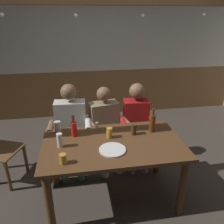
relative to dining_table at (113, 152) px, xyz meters
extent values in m
plane|color=#423A33|center=(0.00, 0.13, -0.66)|extent=(7.70, 7.70, 0.00)
cube|color=beige|center=(0.00, 2.61, 0.99)|extent=(6.41, 0.12, 1.32)
cube|color=brown|center=(0.00, 2.61, -0.16)|extent=(6.41, 0.12, 0.98)
cube|color=brown|center=(0.00, 0.00, 0.10)|extent=(1.54, 0.90, 0.04)
cylinder|color=brown|center=(-0.69, -0.37, -0.29)|extent=(0.08, 0.08, 0.73)
cylinder|color=brown|center=(0.69, -0.37, -0.29)|extent=(0.08, 0.08, 0.73)
cylinder|color=brown|center=(-0.69, 0.37, -0.29)|extent=(0.08, 0.08, 0.73)
cylinder|color=brown|center=(0.69, 0.37, -0.29)|extent=(0.08, 0.08, 0.73)
cube|color=silver|center=(-0.46, 0.75, 0.08)|extent=(0.42, 0.23, 0.54)
sphere|color=brown|center=(-0.46, 0.75, 0.48)|extent=(0.21, 0.21, 0.21)
cylinder|color=#33724C|center=(-0.36, 0.59, -0.18)|extent=(0.15, 0.43, 0.13)
cylinder|color=#33724C|center=(-0.58, 0.60, -0.18)|extent=(0.15, 0.43, 0.13)
cylinder|color=#33724C|center=(-0.37, 0.37, -0.44)|extent=(0.10, 0.10, 0.42)
cylinder|color=#33724C|center=(-0.59, 0.38, -0.44)|extent=(0.10, 0.10, 0.42)
cylinder|color=silver|center=(-0.24, 0.49, 0.10)|extent=(0.09, 0.28, 0.08)
cylinder|color=brown|center=(-0.71, 0.52, 0.10)|extent=(0.09, 0.28, 0.08)
cube|color=#997F60|center=(0.00, 0.75, 0.05)|extent=(0.43, 0.29, 0.50)
sphere|color=brown|center=(0.00, 0.75, 0.43)|extent=(0.19, 0.19, 0.19)
cylinder|color=silver|center=(0.14, 0.63, -0.18)|extent=(0.20, 0.41, 0.13)
cylinder|color=silver|center=(-0.08, 0.59, -0.18)|extent=(0.20, 0.41, 0.13)
cylinder|color=silver|center=(0.17, 0.43, -0.44)|extent=(0.10, 0.10, 0.42)
cylinder|color=silver|center=(-0.04, 0.39, -0.44)|extent=(0.10, 0.10, 0.42)
cylinder|color=brown|center=(0.27, 0.55, 0.08)|extent=(0.13, 0.29, 0.08)
cylinder|color=#997F60|center=(-0.18, 0.47, 0.08)|extent=(0.13, 0.29, 0.08)
cube|color=#AD1919|center=(0.46, 0.75, 0.05)|extent=(0.37, 0.25, 0.50)
sphere|color=brown|center=(0.46, 0.75, 0.44)|extent=(0.22, 0.22, 0.22)
cylinder|color=#B78493|center=(0.55, 0.59, -0.18)|extent=(0.17, 0.42, 0.13)
cylinder|color=#B78493|center=(0.35, 0.61, -0.18)|extent=(0.17, 0.42, 0.13)
cylinder|color=#B78493|center=(0.53, 0.39, -0.44)|extent=(0.10, 0.10, 0.42)
cylinder|color=#B78493|center=(0.34, 0.40, -0.44)|extent=(0.10, 0.10, 0.42)
cylinder|color=#AD1919|center=(0.64, 0.48, 0.08)|extent=(0.10, 0.29, 0.08)
cylinder|color=#AD1919|center=(0.24, 0.52, 0.08)|extent=(0.10, 0.29, 0.08)
cube|color=brown|center=(-1.37, 0.57, -0.21)|extent=(0.57, 0.57, 0.02)
cylinder|color=brown|center=(-1.12, 0.67, -0.44)|extent=(0.04, 0.04, 0.44)
cylinder|color=brown|center=(-1.27, 0.32, -0.44)|extent=(0.04, 0.04, 0.44)
cylinder|color=brown|center=(-1.47, 0.81, -0.44)|extent=(0.04, 0.04, 0.44)
cylinder|color=#F9E08C|center=(-0.14, 0.36, 0.16)|extent=(0.04, 0.04, 0.08)
cylinder|color=white|center=(-0.03, -0.15, 0.12)|extent=(0.28, 0.28, 0.01)
cylinder|color=red|center=(-0.42, 0.22, 0.20)|extent=(0.07, 0.07, 0.17)
cylinder|color=red|center=(-0.42, 0.22, 0.33)|extent=(0.03, 0.03, 0.09)
cylinder|color=#593314|center=(0.51, 0.18, 0.22)|extent=(0.07, 0.07, 0.21)
cylinder|color=#593314|center=(0.51, 0.18, 0.37)|extent=(0.03, 0.03, 0.08)
cylinder|color=white|center=(-0.61, 0.38, 0.18)|extent=(0.08, 0.08, 0.12)
cylinder|color=gold|center=(-0.02, 0.11, 0.18)|extent=(0.07, 0.07, 0.12)
cylinder|color=gold|center=(-0.52, -0.29, 0.17)|extent=(0.07, 0.07, 0.10)
cylinder|color=#4C2D19|center=(0.27, 0.14, 0.18)|extent=(0.07, 0.07, 0.13)
cylinder|color=white|center=(-0.57, 0.01, 0.20)|extent=(0.06, 0.06, 0.16)
sphere|color=#F9EAB2|center=(-0.96, 0.18, 1.41)|extent=(0.04, 0.04, 0.04)
sphere|color=#F9EAB2|center=(-0.32, 0.18, 1.40)|extent=(0.04, 0.04, 0.04)
sphere|color=#F9EAB2|center=(0.32, 0.18, 1.40)|extent=(0.04, 0.04, 0.04)
sphere|color=#F9EAB2|center=(0.96, 0.18, 1.41)|extent=(0.04, 0.04, 0.04)
camera|label=1|loc=(-0.36, -2.09, 1.41)|focal=35.87mm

